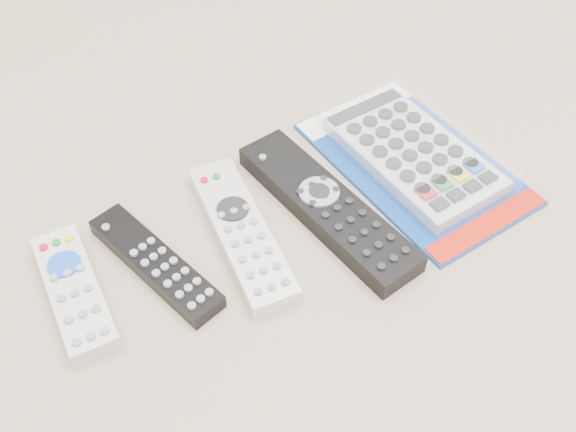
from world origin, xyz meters
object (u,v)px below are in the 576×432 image
remote_silver_dvd (242,232)px  remote_slim_black (156,263)px  remote_small_grey (74,291)px  jumbo_remote_packaged (413,153)px  remote_large_black (327,207)px

remote_silver_dvd → remote_slim_black: bearing=-178.4°
remote_small_grey → jumbo_remote_packaged: bearing=0.8°
remote_large_black → jumbo_remote_packaged: (0.14, 0.01, 0.00)m
remote_small_grey → remote_silver_dvd: (0.18, -0.03, -0.00)m
remote_small_grey → remote_slim_black: size_ratio=0.89×
remote_silver_dvd → jumbo_remote_packaged: size_ratio=0.78×
remote_silver_dvd → jumbo_remote_packaged: jumbo_remote_packaged is taller
remote_slim_black → remote_large_black: (0.20, -0.04, 0.00)m
remote_slim_black → jumbo_remote_packaged: jumbo_remote_packaged is taller
remote_small_grey → jumbo_remote_packaged: 0.43m
remote_small_grey → remote_silver_dvd: same height
remote_small_grey → remote_large_black: remote_large_black is taller
remote_slim_black → remote_silver_dvd: bearing=-20.8°
remote_slim_black → jumbo_remote_packaged: 0.34m
jumbo_remote_packaged → remote_large_black: bearing=-175.3°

